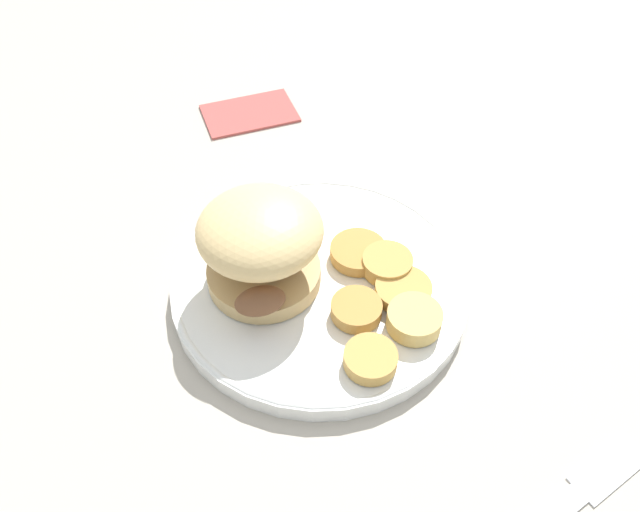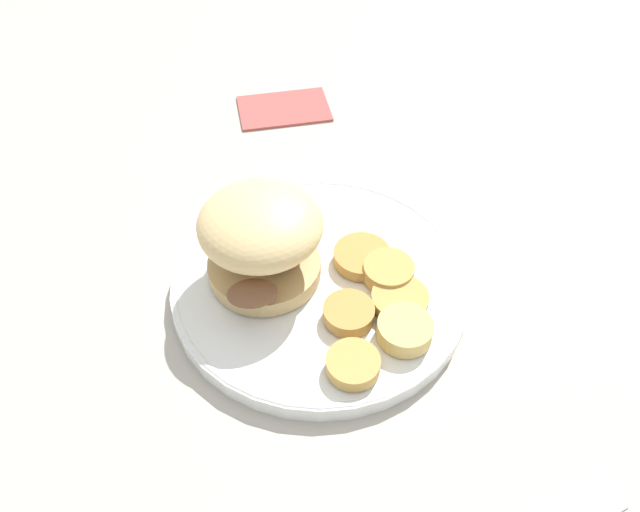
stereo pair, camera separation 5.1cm
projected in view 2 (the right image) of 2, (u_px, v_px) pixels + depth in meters
The scene contains 10 objects.
ground_plane at pixel (320, 289), 0.54m from camera, with size 4.00×4.00×0.00m, color #B2A899.
dinner_plate at pixel (320, 282), 0.53m from camera, with size 0.25×0.25×0.02m.
sandwich at pixel (262, 238), 0.50m from camera, with size 0.11×0.10×0.08m.
potato_round_0 at pixel (353, 364), 0.46m from camera, with size 0.04×0.04×0.01m, color tan.
potato_round_1 at pixel (405, 330), 0.48m from camera, with size 0.04×0.04×0.02m, color #DBB766.
potato_round_2 at pixel (400, 300), 0.50m from camera, with size 0.05×0.05×0.01m, color tan.
potato_round_3 at pixel (349, 313), 0.49m from camera, with size 0.04×0.04×0.01m, color #BC8942.
potato_round_4 at pixel (362, 256), 0.53m from camera, with size 0.05×0.05×0.01m, color #BC8942.
potato_round_5 at pixel (389, 271), 0.52m from camera, with size 0.04×0.04×0.01m, color tan.
napkin at pixel (284, 108), 0.72m from camera, with size 0.10×0.07×0.01m, color #B24C47.
Camera 2 is at (0.34, 0.07, 0.42)m, focal length 35.00 mm.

